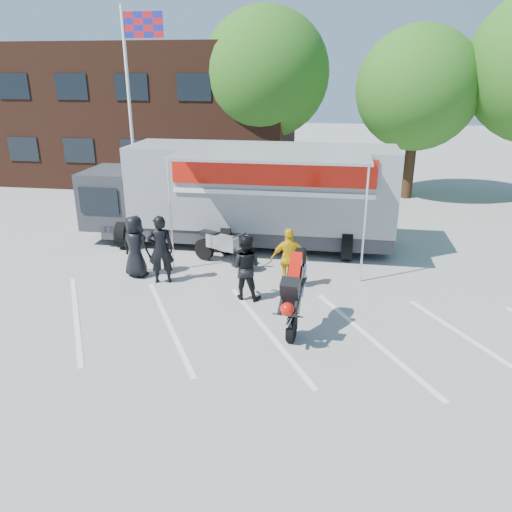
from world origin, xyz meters
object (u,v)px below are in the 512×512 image
(stunt_bike_rider, at_px, (297,326))
(spectator_leather_a, at_px, (135,246))
(parked_motorcycle, at_px, (224,265))
(spectator_leather_b, at_px, (161,249))
(spectator_leather_c, at_px, (245,267))
(transporter_truck, at_px, (247,244))
(tree_left, at_px, (265,74))
(spectator_hivis, at_px, (289,259))
(flagpole, at_px, (134,89))
(tree_mid, at_px, (418,89))

(stunt_bike_rider, bearing_deg, spectator_leather_a, 160.34)
(parked_motorcycle, distance_m, spectator_leather_b, 2.38)
(parked_motorcycle, height_order, spectator_leather_c, spectator_leather_c)
(transporter_truck, distance_m, stunt_bike_rider, 6.13)
(transporter_truck, bearing_deg, spectator_leather_c, -80.58)
(tree_left, height_order, transporter_truck, tree_left)
(transporter_truck, relative_size, spectator_leather_c, 6.08)
(parked_motorcycle, height_order, spectator_hivis, spectator_hivis)
(flagpole, height_order, parked_motorcycle, flagpole)
(flagpole, bearing_deg, spectator_hivis, -43.93)
(spectator_leather_b, bearing_deg, flagpole, -80.25)
(stunt_bike_rider, bearing_deg, parked_motorcycle, 131.31)
(parked_motorcycle, relative_size, spectator_hivis, 1.35)
(stunt_bike_rider, xyz_separation_m, spectator_leather_c, (-1.49, 1.34, 0.88))
(flagpole, bearing_deg, stunt_bike_rider, -50.51)
(flagpole, bearing_deg, tree_left, 54.72)
(tree_left, height_order, spectator_leather_b, tree_left)
(flagpole, distance_m, stunt_bike_rider, 12.27)
(spectator_leather_a, bearing_deg, spectator_leather_b, 176.52)
(parked_motorcycle, distance_m, spectator_hivis, 2.75)
(tree_left, distance_m, spectator_leather_a, 13.29)
(flagpole, distance_m, transporter_truck, 7.62)
(spectator_leather_b, distance_m, spectator_hivis, 3.63)
(spectator_leather_c, bearing_deg, transporter_truck, -74.74)
(tree_mid, distance_m, spectator_hivis, 12.98)
(flagpole, xyz_separation_m, tree_left, (4.24, 6.00, 0.51))
(transporter_truck, height_order, spectator_leather_c, spectator_leather_c)
(tree_left, height_order, parked_motorcycle, tree_left)
(tree_left, distance_m, tree_mid, 7.10)
(transporter_truck, xyz_separation_m, stunt_bike_rider, (2.21, -5.72, 0.00))
(tree_left, bearing_deg, transporter_truck, -85.77)
(transporter_truck, bearing_deg, spectator_leather_a, -128.79)
(parked_motorcycle, bearing_deg, tree_left, 27.04)
(transporter_truck, height_order, spectator_leather_a, spectator_leather_a)
(spectator_leather_a, bearing_deg, transporter_truck, -112.44)
(spectator_leather_b, height_order, spectator_hivis, spectator_leather_b)
(flagpole, bearing_deg, spectator_leather_a, -70.78)
(stunt_bike_rider, bearing_deg, spectator_hivis, 106.56)
(tree_left, relative_size, spectator_leather_a, 4.69)
(spectator_leather_b, bearing_deg, parked_motorcycle, -147.73)
(flagpole, distance_m, spectator_leather_b, 8.34)
(tree_left, relative_size, spectator_leather_c, 4.90)
(stunt_bike_rider, distance_m, spectator_hivis, 2.38)
(flagpole, xyz_separation_m, stunt_bike_rider, (7.11, -8.63, -5.05))
(tree_mid, distance_m, parked_motorcycle, 13.03)
(spectator_leather_b, bearing_deg, tree_mid, -140.36)
(parked_motorcycle, relative_size, stunt_bike_rider, 1.09)
(tree_left, height_order, tree_mid, tree_left)
(flagpole, bearing_deg, transporter_truck, -30.72)
(tree_left, height_order, spectator_hivis, tree_left)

